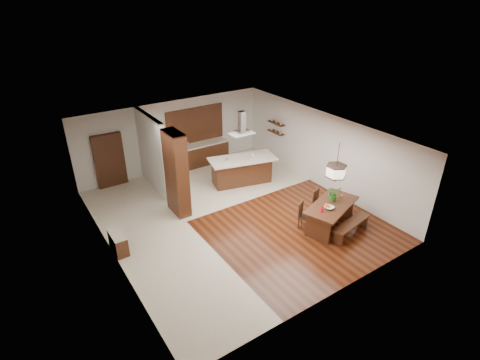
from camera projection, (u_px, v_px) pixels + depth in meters
room_shell at (232, 159)px, 11.75m from camera, size 9.00×9.04×2.92m
tile_hallway at (156, 242)px, 11.34m from camera, size 2.50×9.00×0.01m
tile_kitchen at (225, 178)px, 15.16m from camera, size 5.50×4.00×0.01m
soffit_band at (232, 135)px, 11.37m from camera, size 8.00×9.00×0.02m
partition_pier at (176, 174)px, 12.23m from camera, size 0.45×1.00×2.90m
partition_stub at (152, 153)px, 13.78m from camera, size 0.18×2.40×2.90m
hallway_console at (118, 242)px, 10.82m from camera, size 0.37×0.88×0.63m
hallway_doorway at (110, 161)px, 14.14m from camera, size 1.10×0.20×2.10m
rear_counter at (199, 155)px, 16.08m from camera, size 2.60×0.62×0.95m
kitchen_window at (195, 125)px, 15.69m from camera, size 2.60×0.08×1.50m
shelf_lower at (276, 132)px, 15.89m from camera, size 0.26×0.90×0.04m
shelf_upper at (276, 123)px, 15.70m from camera, size 0.26×0.90×0.04m
dining_table at (331, 210)px, 11.80m from camera, size 2.22×1.61×0.84m
dining_bench at (351, 228)px, 11.59m from camera, size 1.66×0.63×0.46m
dining_chair_left at (306, 215)px, 11.85m from camera, size 0.53×0.53×0.89m
dining_chair_right at (320, 203)px, 12.57m from camera, size 0.48×0.48×0.87m
pendant_lantern at (337, 163)px, 11.05m from camera, size 0.64×0.64×1.31m
foliage_plant at (334, 193)px, 11.82m from camera, size 0.48×0.43×0.49m
fruit_bowl at (329, 208)px, 11.46m from camera, size 0.32×0.32×0.07m
napkin_cone at (322, 208)px, 11.27m from camera, size 0.18×0.18×0.23m
gold_ornament at (341, 197)px, 12.04m from camera, size 0.06×0.06×0.09m
kitchen_island at (242, 170)px, 14.57m from camera, size 2.75×1.69×1.06m
range_hood at (242, 123)px, 13.70m from camera, size 0.90×0.55×0.87m
island_cup at (253, 155)px, 14.44m from camera, size 0.17×0.17×0.11m
microwave at (182, 145)px, 15.42m from camera, size 0.65×0.54×0.31m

